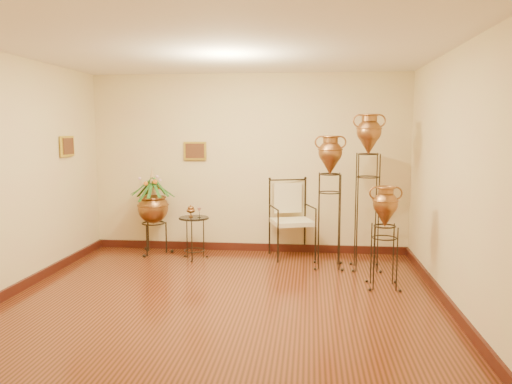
# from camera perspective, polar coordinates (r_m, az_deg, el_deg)

# --- Properties ---
(ground) EXTENTS (5.00, 5.00, 0.00)m
(ground) POSITION_cam_1_polar(r_m,az_deg,el_deg) (5.73, -4.00, -12.58)
(ground) COLOR maroon
(ground) RESTS_ON ground
(room_shell) EXTENTS (5.02, 5.02, 2.81)m
(room_shell) POSITION_cam_1_polar(r_m,az_deg,el_deg) (5.41, -4.20, 5.02)
(room_shell) COLOR beige
(room_shell) RESTS_ON ground
(amphora_tall) EXTENTS (0.47, 0.47, 2.17)m
(amphora_tall) POSITION_cam_1_polar(r_m,az_deg,el_deg) (7.00, 12.61, 0.20)
(amphora_tall) COLOR black
(amphora_tall) RESTS_ON ground
(amphora_mid) EXTENTS (0.56, 0.56, 1.88)m
(amphora_mid) POSITION_cam_1_polar(r_m,az_deg,el_deg) (7.03, 8.39, -0.99)
(amphora_mid) COLOR black
(amphora_mid) RESTS_ON ground
(amphora_short) EXTENTS (0.47, 0.47, 1.28)m
(amphora_short) POSITION_cam_1_polar(r_m,az_deg,el_deg) (6.30, 14.47, -4.94)
(amphora_short) COLOR black
(amphora_short) RESTS_ON ground
(planter_urn) EXTENTS (0.83, 0.83, 1.40)m
(planter_urn) POSITION_cam_1_polar(r_m,az_deg,el_deg) (7.93, -11.70, -1.37)
(planter_urn) COLOR black
(planter_urn) RESTS_ON ground
(armchair) EXTENTS (0.82, 0.79, 1.18)m
(armchair) POSITION_cam_1_polar(r_m,az_deg,el_deg) (7.58, 4.15, -3.06)
(armchair) COLOR black
(armchair) RESTS_ON ground
(side_table) EXTENTS (0.53, 0.53, 0.80)m
(side_table) POSITION_cam_1_polar(r_m,az_deg,el_deg) (7.56, -7.09, -5.14)
(side_table) COLOR black
(side_table) RESTS_ON ground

